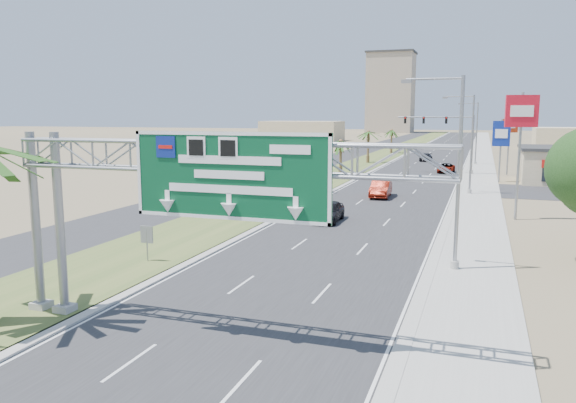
# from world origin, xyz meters

# --- Properties ---
(road) EXTENTS (12.00, 300.00, 0.02)m
(road) POSITION_xyz_m (0.00, 110.00, 0.01)
(road) COLOR #28282B
(road) RESTS_ON ground
(sidewalk_right) EXTENTS (4.00, 300.00, 0.10)m
(sidewalk_right) POSITION_xyz_m (8.50, 110.00, 0.05)
(sidewalk_right) COLOR #9E9B93
(sidewalk_right) RESTS_ON ground
(median_grass) EXTENTS (7.00, 300.00, 0.12)m
(median_grass) POSITION_xyz_m (-10.00, 110.00, 0.06)
(median_grass) COLOR #445A27
(median_grass) RESTS_ON ground
(opposing_road) EXTENTS (8.00, 300.00, 0.02)m
(opposing_road) POSITION_xyz_m (-17.00, 110.00, 0.01)
(opposing_road) COLOR #28282B
(opposing_road) RESTS_ON ground
(sign_gantry) EXTENTS (16.75, 1.24, 7.50)m
(sign_gantry) POSITION_xyz_m (-1.06, 9.93, 6.06)
(sign_gantry) COLOR gray
(sign_gantry) RESTS_ON ground
(palm_row_b) EXTENTS (3.99, 3.99, 5.95)m
(palm_row_b) POSITION_xyz_m (-9.50, 32.00, 4.90)
(palm_row_b) COLOR brown
(palm_row_b) RESTS_ON ground
(palm_row_c) EXTENTS (3.99, 3.99, 6.75)m
(palm_row_c) POSITION_xyz_m (-9.50, 48.00, 5.66)
(palm_row_c) COLOR brown
(palm_row_c) RESTS_ON ground
(palm_row_d) EXTENTS (3.99, 3.99, 5.45)m
(palm_row_d) POSITION_xyz_m (-9.50, 66.00, 4.42)
(palm_row_d) COLOR brown
(palm_row_d) RESTS_ON ground
(palm_row_e) EXTENTS (3.99, 3.99, 6.15)m
(palm_row_e) POSITION_xyz_m (-9.50, 85.00, 5.09)
(palm_row_e) COLOR brown
(palm_row_e) RESTS_ON ground
(palm_row_f) EXTENTS (3.99, 3.99, 5.75)m
(palm_row_f) POSITION_xyz_m (-9.50, 110.00, 4.71)
(palm_row_f) COLOR brown
(palm_row_f) RESTS_ON ground
(streetlight_near) EXTENTS (3.27, 0.44, 10.00)m
(streetlight_near) POSITION_xyz_m (7.30, 22.00, 4.69)
(streetlight_near) COLOR gray
(streetlight_near) RESTS_ON ground
(streetlight_mid) EXTENTS (3.27, 0.44, 10.00)m
(streetlight_mid) POSITION_xyz_m (7.30, 52.00, 4.69)
(streetlight_mid) COLOR gray
(streetlight_mid) RESTS_ON ground
(streetlight_far) EXTENTS (3.27, 0.44, 10.00)m
(streetlight_far) POSITION_xyz_m (7.30, 88.00, 4.69)
(streetlight_far) COLOR gray
(streetlight_far) RESTS_ON ground
(signal_mast) EXTENTS (10.28, 0.71, 8.00)m
(signal_mast) POSITION_xyz_m (5.17, 71.97, 4.85)
(signal_mast) COLOR gray
(signal_mast) RESTS_ON ground
(median_signback_b) EXTENTS (0.75, 0.08, 2.08)m
(median_signback_b) POSITION_xyz_m (-8.50, 18.00, 1.45)
(median_signback_b) COLOR gray
(median_signback_b) RESTS_ON ground
(tower_distant) EXTENTS (20.00, 16.00, 35.00)m
(tower_distant) POSITION_xyz_m (-32.00, 250.00, 17.50)
(tower_distant) COLOR tan
(tower_distant) RESTS_ON ground
(building_distant_left) EXTENTS (24.00, 14.00, 6.00)m
(building_distant_left) POSITION_xyz_m (-45.00, 160.00, 3.00)
(building_distant_left) COLOR tan
(building_distant_left) RESTS_ON ground
(car_left_lane) EXTENTS (1.98, 4.66, 1.57)m
(car_left_lane) POSITION_xyz_m (-2.27, 32.92, 0.79)
(car_left_lane) COLOR black
(car_left_lane) RESTS_ON ground
(car_mid_lane) EXTENTS (2.02, 5.11, 1.65)m
(car_mid_lane) POSITION_xyz_m (-0.71, 46.86, 0.83)
(car_mid_lane) COLOR maroon
(car_mid_lane) RESTS_ON ground
(car_right_lane) EXTENTS (2.28, 4.69, 1.29)m
(car_right_lane) POSITION_xyz_m (3.87, 73.13, 0.64)
(car_right_lane) COLOR gray
(car_right_lane) RESTS_ON ground
(car_far) EXTENTS (2.04, 4.53, 1.29)m
(car_far) POSITION_xyz_m (-0.72, 92.38, 0.65)
(car_far) COLOR black
(car_far) RESTS_ON ground
(pole_sign_red_near) EXTENTS (2.41, 0.81, 9.72)m
(pole_sign_red_near) POSITION_xyz_m (11.22, 38.42, 7.70)
(pole_sign_red_near) COLOR gray
(pole_sign_red_near) RESTS_ON ground
(pole_sign_blue) EXTENTS (2.01, 0.38, 7.52)m
(pole_sign_blue) POSITION_xyz_m (10.57, 64.04, 5.53)
(pole_sign_blue) COLOR gray
(pole_sign_blue) RESTS_ON ground
(pole_sign_red_far) EXTENTS (2.15, 1.12, 7.69)m
(pole_sign_red_far) POSITION_xyz_m (11.78, 72.79, 6.04)
(pole_sign_red_far) COLOR gray
(pole_sign_red_far) RESTS_ON ground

